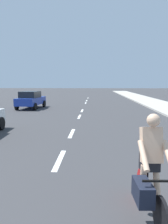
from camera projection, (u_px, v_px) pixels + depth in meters
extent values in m
plane|color=#38383A|center=(82.00, 110.00, 18.54)|extent=(160.00, 160.00, 0.00)
cube|color=#B2ADA3|center=(167.00, 107.00, 20.13)|extent=(3.60, 80.00, 0.14)
cube|color=white|center=(59.00, 160.00, 6.51)|extent=(0.16, 1.80, 0.01)
cube|color=white|center=(72.00, 133.00, 9.96)|extent=(0.16, 1.80, 0.01)
cube|color=white|center=(79.00, 117.00, 14.91)|extent=(0.16, 1.80, 0.01)
cube|color=white|center=(82.00, 111.00, 18.09)|extent=(0.16, 1.80, 0.01)
cube|color=white|center=(86.00, 103.00, 25.13)|extent=(0.16, 1.80, 0.01)
cube|color=white|center=(87.00, 101.00, 28.27)|extent=(0.16, 1.80, 0.01)
cube|color=white|center=(88.00, 98.00, 33.54)|extent=(0.16, 1.80, 0.01)
cylinder|color=black|center=(161.00, 219.00, 3.17)|extent=(0.08, 0.66, 0.66)
cylinder|color=red|center=(142.00, 185.00, 4.21)|extent=(0.08, 0.66, 0.66)
cube|color=black|center=(151.00, 190.00, 3.66)|extent=(0.08, 0.95, 0.04)
cylinder|color=black|center=(148.00, 171.00, 3.84)|extent=(0.03, 0.03, 0.48)
cube|color=black|center=(161.00, 181.00, 3.17)|extent=(0.56, 0.06, 0.03)
cube|color=beige|center=(151.00, 145.00, 3.64)|extent=(0.35, 0.33, 0.63)
sphere|color=beige|center=(153.00, 120.00, 3.52)|extent=(0.22, 0.22, 0.22)
cube|color=black|center=(150.00, 162.00, 3.73)|extent=(0.33, 0.24, 0.28)
cube|color=black|center=(143.00, 192.00, 3.36)|extent=(0.26, 0.53, 0.32)
cylinder|color=beige|center=(157.00, 181.00, 3.72)|extent=(0.13, 0.32, 0.62)
cylinder|color=beige|center=(143.00, 181.00, 3.72)|extent=(0.12, 0.21, 0.63)
cylinder|color=beige|center=(143.00, 156.00, 3.39)|extent=(0.11, 0.49, 0.41)
cylinder|color=black|center=(1.00, 124.00, 10.65)|extent=(0.21, 0.65, 0.64)
cube|color=#1E389E|center=(31.00, 101.00, 19.67)|extent=(1.86, 3.98, 0.64)
cube|color=black|center=(30.00, 94.00, 19.40)|extent=(1.55, 2.10, 0.56)
cylinder|color=black|center=(28.00, 103.00, 21.12)|extent=(0.22, 0.65, 0.64)
cylinder|color=black|center=(44.00, 104.00, 20.94)|extent=(0.22, 0.65, 0.64)
cylinder|color=black|center=(17.00, 106.00, 18.51)|extent=(0.22, 0.65, 0.64)
cylinder|color=black|center=(35.00, 107.00, 18.33)|extent=(0.22, 0.65, 0.64)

